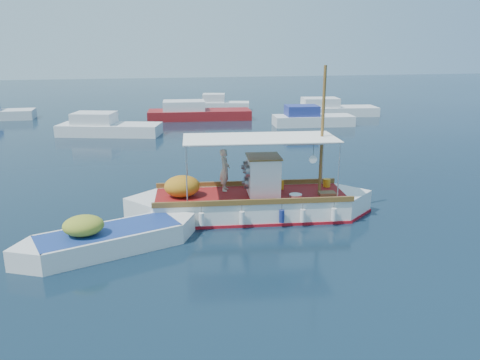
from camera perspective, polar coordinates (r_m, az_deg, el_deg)
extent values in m
plane|color=black|center=(17.49, 1.99, -4.35)|extent=(160.00, 160.00, 0.00)
cube|color=white|center=(17.38, 1.30, -3.35)|extent=(7.15, 3.10, 1.02)
cube|color=white|center=(17.31, -10.19, -3.69)|extent=(2.30, 2.30, 1.02)
cube|color=white|center=(18.12, 12.25, -2.90)|extent=(2.30, 2.30, 1.02)
cube|color=#A40F19|center=(17.48, 1.29, -4.30)|extent=(7.25, 3.18, 0.17)
cube|color=maroon|center=(17.22, 1.31, -1.82)|extent=(7.13, 2.92, 0.06)
cube|color=brown|center=(18.29, 0.85, -0.37)|extent=(6.99, 0.91, 0.18)
cube|color=brown|center=(16.09, 1.83, -2.70)|extent=(6.99, 0.91, 0.18)
cube|color=white|center=(17.08, 2.86, 0.51)|extent=(1.24, 1.32, 1.39)
cube|color=brown|center=(16.90, 2.89, 2.86)|extent=(1.34, 1.42, 0.06)
cylinder|color=slate|center=(16.64, 0.98, 1.10)|extent=(0.26, 0.48, 0.46)
cylinder|color=slate|center=(17.21, 0.75, 1.61)|extent=(0.26, 0.48, 0.46)
cylinder|color=slate|center=(17.06, 0.85, -0.29)|extent=(0.26, 0.48, 0.46)
cylinder|color=brown|center=(17.17, 10.00, 5.90)|extent=(0.12, 0.12, 4.62)
cylinder|color=brown|center=(17.05, 7.54, 4.68)|extent=(1.66, 0.27, 0.07)
cylinder|color=silver|center=(17.79, -6.50, 2.21)|extent=(0.05, 0.05, 2.08)
cylinder|color=silver|center=(15.82, -6.54, 0.46)|extent=(0.05, 0.05, 2.08)
cylinder|color=silver|center=(18.48, 10.07, 2.59)|extent=(0.05, 0.05, 2.08)
cylinder|color=silver|center=(16.60, 11.96, 0.96)|extent=(0.05, 0.05, 2.08)
cube|color=white|center=(16.74, 2.45, 5.13)|extent=(5.67, 2.84, 0.04)
ellipsoid|color=#BE7D1B|center=(16.98, -7.07, -0.76)|extent=(1.41, 1.24, 0.78)
cube|color=orange|center=(17.82, 4.94, -0.57)|extent=(0.25, 0.19, 0.37)
cylinder|color=orange|center=(18.39, 10.53, -0.35)|extent=(0.31, 0.31, 0.31)
cube|color=brown|center=(17.41, 10.56, -1.64)|extent=(0.64, 0.48, 0.11)
cylinder|color=#B2B2B2|center=(16.99, 6.79, -1.92)|extent=(0.51, 0.51, 0.11)
cylinder|color=white|center=(16.27, 8.90, 2.51)|extent=(0.28, 0.06, 0.28)
cylinder|color=white|center=(16.01, -4.72, -4.78)|extent=(0.21, 0.21, 0.44)
cylinder|color=navy|center=(16.28, 5.11, -4.42)|extent=(0.21, 0.21, 0.44)
cylinder|color=white|center=(16.72, 11.35, -4.13)|extent=(0.21, 0.21, 0.44)
imported|color=beige|center=(17.46, -1.86, 1.24)|extent=(0.53, 0.67, 1.59)
cube|color=white|center=(15.14, -15.60, -7.36)|extent=(4.54, 2.96, 0.83)
cube|color=white|center=(14.78, -23.55, -8.74)|extent=(1.56, 1.56, 0.83)
cube|color=white|center=(15.78, -8.20, -5.94)|extent=(1.56, 1.56, 0.83)
cube|color=navy|center=(14.99, -15.71, -5.97)|extent=(4.48, 2.78, 0.05)
ellipsoid|color=#9CA62F|center=(14.72, -18.55, -5.29)|extent=(1.47, 1.34, 0.61)
cube|color=silver|center=(34.53, -15.56, 5.78)|extent=(7.45, 4.24, 1.00)
cube|color=silver|center=(34.75, -17.34, 7.21)|extent=(3.27, 2.74, 0.80)
cube|color=maroon|center=(40.85, -4.95, 7.81)|extent=(8.97, 3.65, 1.00)
cube|color=silver|center=(40.71, -6.85, 9.01)|extent=(3.71, 2.71, 0.80)
cube|color=silver|center=(37.85, 8.88, 7.03)|extent=(6.43, 2.83, 1.00)
cube|color=navy|center=(37.49, 7.55, 8.39)|extent=(2.67, 2.12, 0.80)
cube|color=silver|center=(43.76, 11.22, 8.11)|extent=(8.18, 3.68, 1.00)
cube|color=silver|center=(43.34, 9.76, 9.31)|extent=(3.44, 2.63, 0.80)
cube|color=silver|center=(46.64, -2.21, 8.88)|extent=(5.63, 3.16, 1.00)
cube|color=silver|center=(46.58, -3.21, 9.97)|extent=(2.46, 2.14, 0.80)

